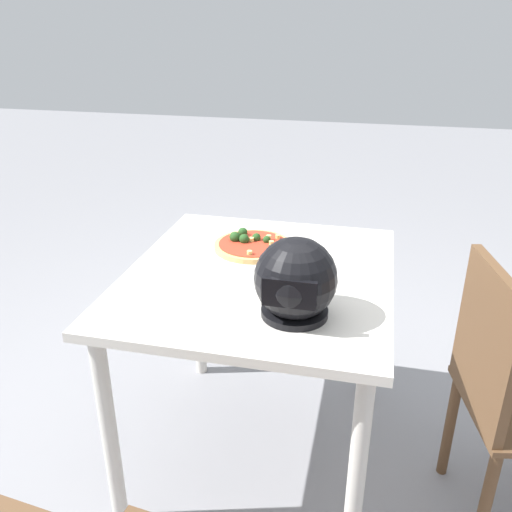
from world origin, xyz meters
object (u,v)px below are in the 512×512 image
object	(u,v)px
pizza	(252,245)
motorcycle_helmet	(295,280)
dining_table	(259,299)
chair_side	(508,390)

from	to	relation	value
pizza	motorcycle_helmet	world-z (taller)	motorcycle_helmet
dining_table	motorcycle_helmet	xyz separation A→B (m)	(-0.16, 0.25, 0.21)
pizza	motorcycle_helmet	size ratio (longest dim) A/B	1.20
dining_table	pizza	size ratio (longest dim) A/B	3.46
motorcycle_helmet	chair_side	distance (m)	0.74
pizza	chair_side	size ratio (longest dim) A/B	0.31
chair_side	motorcycle_helmet	bearing A→B (deg)	11.98
pizza	motorcycle_helmet	distance (m)	0.47
dining_table	chair_side	bearing A→B (deg)	171.89
dining_table	motorcycle_helmet	size ratio (longest dim) A/B	4.16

